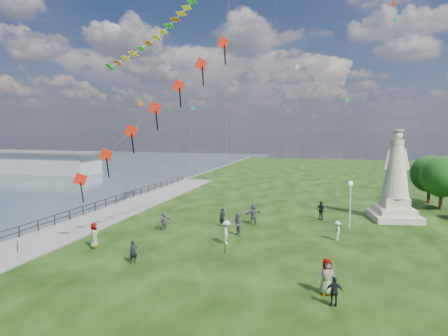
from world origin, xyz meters
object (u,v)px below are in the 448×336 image
(statue, at_px, (395,186))
(person_1, at_px, (238,225))
(person_9, at_px, (321,210))
(person_0, at_px, (133,252))
(person_2, at_px, (227,232))
(person_4, at_px, (327,277))
(person_6, at_px, (222,218))
(person_5, at_px, (164,220))
(person_3, at_px, (334,292))
(pier_pavilion, at_px, (34,162))
(person_11, at_px, (253,214))
(lamppost, at_px, (350,195))
(person_10, at_px, (94,235))
(person_8, at_px, (337,231))

(statue, relative_size, person_1, 4.62)
(person_9, bearing_deg, person_0, -88.63)
(person_9, bearing_deg, person_2, -86.54)
(person_4, relative_size, person_6, 1.18)
(person_5, relative_size, person_6, 0.99)
(person_1, relative_size, person_2, 1.05)
(person_3, bearing_deg, person_5, -44.08)
(pier_pavilion, relative_size, statue, 3.48)
(person_1, xyz_separation_m, person_2, (-0.30, -2.29, -0.04))
(person_1, bearing_deg, person_3, -9.86)
(person_9, xyz_separation_m, person_11, (-5.90, -3.49, 0.07))
(person_4, bearing_deg, statue, 55.59)
(statue, bearing_deg, person_1, -155.26)
(person_0, xyz_separation_m, person_11, (5.51, 11.97, 0.22))
(lamppost, distance_m, person_2, 11.87)
(person_4, height_order, person_5, person_4)
(person_2, distance_m, person_4, 10.20)
(pier_pavilion, distance_m, person_3, 74.86)
(pier_pavilion, relative_size, person_9, 16.63)
(person_9, relative_size, person_10, 0.96)
(person_4, bearing_deg, person_3, -89.69)
(person_6, distance_m, person_8, 9.92)
(lamppost, bearing_deg, pier_pavilion, 154.23)
(pier_pavilion, relative_size, person_1, 16.04)
(person_0, bearing_deg, pier_pavilion, 87.69)
(person_6, relative_size, person_9, 0.91)
(lamppost, relative_size, person_6, 2.54)
(person_11, bearing_deg, person_9, 165.62)
(pier_pavilion, xyz_separation_m, person_10, (42.89, -40.35, -0.90))
(person_4, bearing_deg, person_8, 69.69)
(lamppost, height_order, person_3, lamppost)
(lamppost, bearing_deg, person_10, -149.47)
(person_1, distance_m, person_5, 6.56)
(person_8, distance_m, person_9, 6.74)
(person_11, bearing_deg, person_6, -12.41)
(person_10, xyz_separation_m, person_11, (9.89, 9.90, 0.03))
(lamppost, distance_m, person_4, 14.43)
(pier_pavilion, distance_m, person_1, 62.63)
(person_2, height_order, person_8, person_2)
(person_3, bearing_deg, person_1, -61.64)
(person_2, bearing_deg, person_0, 126.12)
(person_10, bearing_deg, person_3, -124.13)
(statue, relative_size, person_0, 5.73)
(statue, height_order, lamppost, statue)
(person_0, distance_m, person_9, 19.22)
(person_5, relative_size, person_9, 0.91)
(person_2, bearing_deg, statue, -62.88)
(person_8, relative_size, person_9, 0.86)
(person_9, bearing_deg, person_8, -40.13)
(person_1, xyz_separation_m, person_9, (6.38, 7.50, -0.03))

